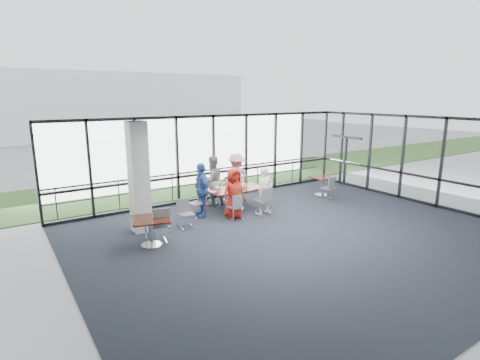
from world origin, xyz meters
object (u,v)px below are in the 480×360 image
diner_near_right (265,191)px  diner_end (201,190)px  structural_column (139,178)px  side_table_right (322,180)px  diner_near_left (234,193)px  chair_spare_r (328,188)px  diner_far_right (236,178)px  main_table (235,192)px  chair_main_fr (231,189)px  chair_main_end (196,203)px  chair_main_nr (264,201)px  chair_main_fl (208,192)px  diner_far_left (212,181)px  chair_spare_lb (186,214)px  side_table_left (150,222)px  chair_main_nl (235,207)px  chair_spare_la (157,225)px

diner_near_right → diner_end: 2.13m
diner_near_right → structural_column: bearing=176.1°
side_table_right → structural_column: bearing=179.6°
diner_near_left → chair_spare_r: 4.24m
diner_near_left → diner_far_right: 2.02m
main_table → diner_near_left: (-0.56, -0.79, 0.19)m
structural_column → diner_near_left: 3.04m
chair_main_fr → chair_main_end: size_ratio=0.94×
chair_main_nr → chair_main_fl: bearing=112.7°
main_table → diner_far_right: size_ratio=1.13×
side_table_right → diner_far_left: size_ratio=0.48×
diner_far_right → chair_main_fl: size_ratio=1.95×
diner_end → main_table: bearing=99.0°
chair_main_fr → chair_spare_lb: chair_main_fr is taller
main_table → chair_spare_r: 3.77m
chair_spare_r → chair_main_end: bearing=156.9°
side_table_left → chair_spare_lb: size_ratio=1.36×
diner_far_left → chair_main_fr: diner_far_left is taller
chair_main_end → chair_main_fl: bearing=124.7°
main_table → chair_main_nl: bearing=-122.2°
diner_far_left → chair_main_fl: size_ratio=1.96×
chair_main_nl → side_table_left: bearing=-177.5°
main_table → chair_spare_r: bearing=-12.6°
diner_near_left → chair_main_nl: bearing=-111.1°
main_table → side_table_right: size_ratio=2.35×
diner_near_left → diner_end: (-0.78, 0.74, 0.07)m
diner_far_right → chair_main_end: (-2.13, -0.87, -0.44)m
chair_main_fr → main_table: bearing=55.6°
chair_main_nl → chair_spare_la: size_ratio=0.86×
structural_column → chair_spare_lb: (1.21, -0.49, -1.18)m
diner_near_right → diner_far_left: size_ratio=0.87×
diner_end → chair_main_end: 0.47m
chair_spare_la → chair_spare_r: size_ratio=1.09×
structural_column → chair_main_end: size_ratio=3.46×
main_table → chair_main_end: 1.54m
side_table_left → chair_main_nr: bearing=7.2°
chair_main_nr → diner_near_right: bearing=26.6°
side_table_right → diner_near_left: size_ratio=0.52×
chair_main_fr → chair_main_nl: bearing=51.3°
side_table_left → chair_spare_r: size_ratio=1.30×
chair_main_nl → chair_spare_lb: (-1.63, 0.17, 0.01)m
main_table → diner_end: diner_end is taller
main_table → chair_main_fl: (-0.47, 1.09, -0.17)m
side_table_right → chair_main_end: (-5.44, 0.32, -0.16)m
diner_far_right → chair_main_end: diner_far_right is taller
main_table → diner_near_right: size_ratio=1.29×
side_table_left → diner_end: (2.29, 1.47, 0.24)m
main_table → side_table_left: same height
diner_far_left → chair_main_fl: diner_far_left is taller
side_table_left → chair_main_nr: size_ratio=1.25×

